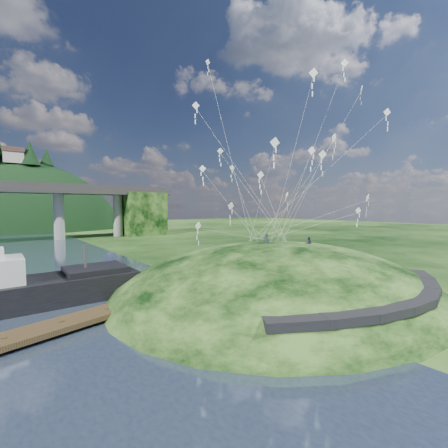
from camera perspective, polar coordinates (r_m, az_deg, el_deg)
ground at (r=26.18m, az=1.33°, el=-16.45°), size 320.00×320.00×0.00m
grass_hill at (r=33.31m, az=10.05°, el=-14.83°), size 36.00×32.00×13.00m
footpath at (r=25.85m, az=29.60°, el=-12.31°), size 22.29×5.84×0.83m
work_barge at (r=32.03m, az=-35.18°, el=-10.10°), size 20.08×5.77×7.00m
wooden_dock at (r=26.59m, az=-21.48°, el=-15.23°), size 16.07×6.04×1.14m
kite_flyers at (r=33.06m, az=12.19°, el=-2.08°), size 3.91×4.10×2.01m
kite_swarm at (r=32.17m, az=12.31°, el=14.04°), size 19.83×16.14×20.55m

